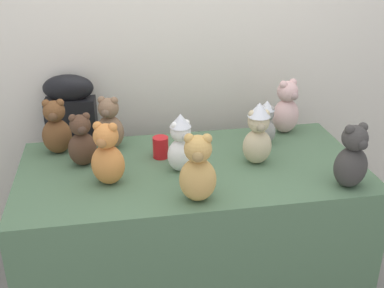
# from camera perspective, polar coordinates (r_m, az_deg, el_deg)

# --- Properties ---
(wall_back) EXTENTS (7.00, 0.08, 2.60)m
(wall_back) POSITION_cam_1_polar(r_m,az_deg,el_deg) (2.83, -2.43, 14.10)
(wall_back) COLOR silver
(wall_back) RESTS_ON ground_plane
(display_table) EXTENTS (1.69, 0.84, 0.73)m
(display_table) POSITION_cam_1_polar(r_m,az_deg,el_deg) (2.57, 0.00, -9.82)
(display_table) COLOR #4C6B4C
(display_table) RESTS_ON ground_plane
(instrument_case) EXTENTS (0.29, 0.14, 1.06)m
(instrument_case) POSITION_cam_1_polar(r_m,az_deg,el_deg) (2.94, -13.53, -1.90)
(instrument_case) COLOR black
(instrument_case) RESTS_ON ground_plane
(teddy_bear_chestnut) EXTENTS (0.16, 0.14, 0.29)m
(teddy_bear_chestnut) POSITION_cam_1_polar(r_m,az_deg,el_deg) (2.56, -15.79, 1.80)
(teddy_bear_chestnut) COLOR brown
(teddy_bear_chestnut) RESTS_ON display_table
(teddy_bear_mocha) EXTENTS (0.18, 0.17, 0.29)m
(teddy_bear_mocha) POSITION_cam_1_polar(r_m,az_deg,el_deg) (2.56, -9.73, 2.29)
(teddy_bear_mocha) COLOR #7F6047
(teddy_bear_mocha) RESTS_ON display_table
(teddy_bear_blush) EXTENTS (0.20, 0.19, 0.31)m
(teddy_bear_blush) POSITION_cam_1_polar(r_m,az_deg,el_deg) (2.77, 11.10, 4.18)
(teddy_bear_blush) COLOR beige
(teddy_bear_blush) RESTS_ON display_table
(teddy_bear_snow) EXTENTS (0.16, 0.15, 0.29)m
(teddy_bear_snow) POSITION_cam_1_polar(r_m,az_deg,el_deg) (2.28, -1.34, 0.08)
(teddy_bear_snow) COLOR white
(teddy_bear_snow) RESTS_ON display_table
(teddy_bear_sand) EXTENTS (0.15, 0.13, 0.32)m
(teddy_bear_sand) POSITION_cam_1_polar(r_m,az_deg,el_deg) (2.37, 7.80, 1.16)
(teddy_bear_sand) COLOR #CCB78E
(teddy_bear_sand) RESTS_ON display_table
(teddy_bear_charcoal) EXTENTS (0.18, 0.16, 0.31)m
(teddy_bear_charcoal) POSITION_cam_1_polar(r_m,az_deg,el_deg) (2.26, 18.41, -1.57)
(teddy_bear_charcoal) COLOR #383533
(teddy_bear_charcoal) RESTS_ON display_table
(teddy_bear_honey) EXTENTS (0.18, 0.16, 0.31)m
(teddy_bear_honey) POSITION_cam_1_polar(r_m,az_deg,el_deg) (2.04, 0.70, -3.10)
(teddy_bear_honey) COLOR tan
(teddy_bear_honey) RESTS_ON display_table
(teddy_bear_ginger) EXTENTS (0.19, 0.18, 0.30)m
(teddy_bear_ginger) POSITION_cam_1_polar(r_m,az_deg,el_deg) (2.20, -9.99, -1.36)
(teddy_bear_ginger) COLOR #D17F3D
(teddy_bear_ginger) RESTS_ON display_table
(teddy_bear_cocoa) EXTENTS (0.16, 0.14, 0.27)m
(teddy_bear_cocoa) POSITION_cam_1_polar(r_m,az_deg,el_deg) (2.40, -12.90, 0.30)
(teddy_bear_cocoa) COLOR #4C3323
(teddy_bear_cocoa) RESTS_ON display_table
(teddy_bear_ash) EXTENTS (0.14, 0.13, 0.24)m
(teddy_bear_ash) POSITION_cam_1_polar(r_m,az_deg,el_deg) (2.61, 8.73, 2.50)
(teddy_bear_ash) COLOR gray
(teddy_bear_ash) RESTS_ON display_table
(party_cup_red) EXTENTS (0.08, 0.08, 0.11)m
(party_cup_red) POSITION_cam_1_polar(r_m,az_deg,el_deg) (2.45, -3.73, -0.39)
(party_cup_red) COLOR red
(party_cup_red) RESTS_ON display_table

